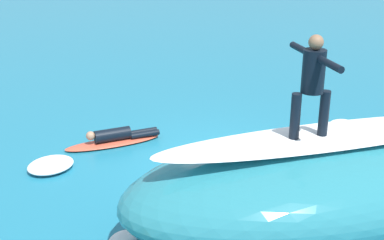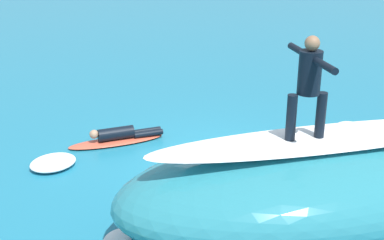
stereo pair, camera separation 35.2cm
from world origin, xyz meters
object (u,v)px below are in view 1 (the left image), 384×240
(surfboard_riding, at_px, (308,139))
(surfer_riding, at_px, (313,79))
(surfer_paddling, at_px, (118,134))
(surfboard_paddling, at_px, (113,142))

(surfboard_riding, distance_m, surfer_riding, 0.93)
(surfboard_riding, xyz_separation_m, surfer_paddling, (1.24, -4.58, -1.36))
(surfboard_riding, height_order, surfboard_paddling, surfboard_riding)
(surfer_riding, xyz_separation_m, surfboard_paddling, (1.36, -4.59, -2.46))
(surfer_paddling, bearing_deg, surfboard_riding, 111.42)
(surfer_riding, bearing_deg, surfboard_riding, 14.37)
(surfer_riding, relative_size, surfboard_paddling, 0.73)
(surfer_riding, relative_size, surfer_paddling, 0.95)
(surfboard_riding, relative_size, surfer_riding, 1.43)
(surfer_paddling, bearing_deg, surfer_riding, 111.42)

